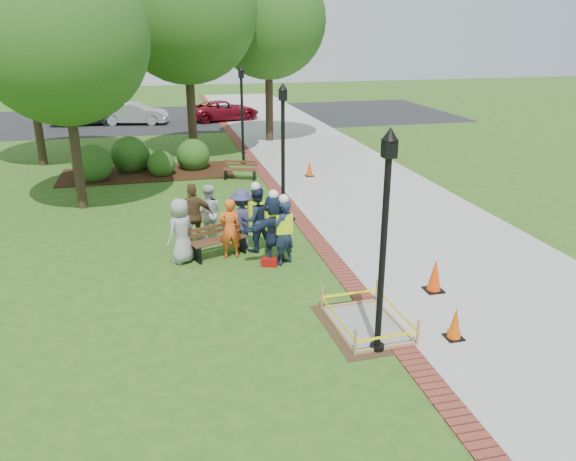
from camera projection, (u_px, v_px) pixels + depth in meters
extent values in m
plane|color=#285116|center=(279.00, 289.00, 13.23)|extent=(100.00, 100.00, 0.00)
cube|color=#9E9E99|center=(344.00, 174.00, 23.46)|extent=(6.00, 60.00, 0.02)
cube|color=maroon|center=(268.00, 179.00, 22.74)|extent=(0.50, 60.00, 0.03)
cube|color=#381E0F|center=(147.00, 173.00, 23.53)|extent=(7.00, 3.00, 0.05)
cube|color=black|center=(192.00, 118.00, 37.90)|extent=(36.00, 12.00, 0.01)
cube|color=#47331E|center=(366.00, 326.00, 11.58)|extent=(1.79, 2.37, 0.01)
cube|color=gray|center=(366.00, 325.00, 11.57)|extent=(1.27, 1.85, 0.04)
cube|color=tan|center=(367.00, 325.00, 11.57)|extent=(1.40, 1.97, 0.08)
cube|color=tan|center=(367.00, 314.00, 11.49)|extent=(1.43, 2.00, 0.55)
cube|color=yellow|center=(367.00, 313.00, 11.48)|extent=(1.38, 1.95, 0.06)
cube|color=brown|center=(219.00, 240.00, 14.96)|extent=(1.59, 0.95, 0.04)
cube|color=brown|center=(214.00, 229.00, 15.07)|extent=(1.45, 0.57, 0.24)
cube|color=black|center=(219.00, 248.00, 15.04)|extent=(1.48, 0.96, 0.45)
cube|color=#562D1D|center=(240.00, 169.00, 22.54)|extent=(1.41, 0.83, 0.04)
cube|color=#562D1D|center=(241.00, 163.00, 22.67)|extent=(1.29, 0.49, 0.22)
cube|color=black|center=(240.00, 175.00, 22.62)|extent=(1.31, 0.84, 0.40)
cube|color=black|center=(453.00, 338.00, 11.11)|extent=(0.35, 0.35, 0.05)
cone|color=#DE4F07|center=(455.00, 322.00, 11.00)|extent=(0.27, 0.27, 0.64)
cube|color=black|center=(433.00, 290.00, 13.10)|extent=(0.41, 0.41, 0.05)
cone|color=#F83F07|center=(435.00, 274.00, 12.96)|extent=(0.33, 0.33, 0.76)
cube|color=black|center=(309.00, 176.00, 23.11)|extent=(0.35, 0.35, 0.05)
cone|color=#E14F07|center=(309.00, 168.00, 22.99)|extent=(0.27, 0.27, 0.64)
cube|color=#950E0B|center=(269.00, 262.00, 14.47)|extent=(0.46, 0.35, 0.20)
cylinder|color=black|center=(383.00, 258.00, 10.11)|extent=(0.12, 0.12, 3.80)
cube|color=black|center=(389.00, 148.00, 9.43)|extent=(0.22, 0.22, 0.32)
cone|color=black|center=(390.00, 133.00, 9.34)|extent=(0.28, 0.28, 0.22)
cylinder|color=black|center=(377.00, 347.00, 10.74)|extent=(0.28, 0.28, 0.10)
cylinder|color=black|center=(283.00, 161.00, 17.42)|extent=(0.12, 0.12, 3.80)
cube|color=black|center=(283.00, 95.00, 16.73)|extent=(0.22, 0.22, 0.32)
cone|color=black|center=(283.00, 86.00, 16.65)|extent=(0.28, 0.28, 0.22)
cylinder|color=black|center=(283.00, 217.00, 18.05)|extent=(0.28, 0.28, 0.10)
cylinder|color=black|center=(242.00, 121.00, 24.73)|extent=(0.12, 0.12, 3.80)
cube|color=black|center=(241.00, 74.00, 24.04)|extent=(0.22, 0.22, 0.32)
cone|color=black|center=(241.00, 68.00, 23.96)|extent=(0.28, 0.28, 0.22)
cylinder|color=black|center=(244.00, 162.00, 25.36)|extent=(0.28, 0.28, 0.10)
cylinder|color=#3D2D1E|center=(75.00, 142.00, 18.40)|extent=(0.32, 0.32, 4.52)
sphere|color=#224915|center=(61.00, 38.00, 17.30)|extent=(5.38, 5.38, 5.38)
cylinder|color=#3D2D1E|center=(191.00, 100.00, 25.63)|extent=(0.40, 0.40, 5.32)
sphere|color=#224915|center=(186.00, 11.00, 24.33)|extent=(6.26, 6.26, 6.26)
cylinder|color=#3D2D1E|center=(269.00, 93.00, 29.55)|extent=(0.40, 0.40, 5.04)
sphere|color=#224915|center=(268.00, 20.00, 28.32)|extent=(5.84, 5.84, 5.84)
cylinder|color=#3D2D1E|center=(35.00, 106.00, 24.20)|extent=(0.35, 0.35, 5.22)
sphere|color=#224915|center=(21.00, 13.00, 22.92)|extent=(6.28, 6.28, 6.28)
sphere|color=#224915|center=(94.00, 181.00, 22.51)|extent=(1.57, 1.57, 1.57)
sphere|color=#224915|center=(132.00, 171.00, 23.99)|extent=(1.62, 1.62, 1.62)
sphere|color=#224915|center=(162.00, 176.00, 23.27)|extent=(1.12, 1.12, 1.12)
sphere|color=#224915|center=(194.00, 169.00, 24.31)|extent=(1.42, 1.42, 1.42)
sphere|color=#224915|center=(146.00, 168.00, 24.46)|extent=(0.97, 0.97, 0.97)
imported|color=#989898|center=(181.00, 231.00, 14.47)|extent=(0.65, 0.63, 1.72)
imported|color=#EF571C|center=(230.00, 229.00, 14.78)|extent=(0.54, 0.37, 1.63)
imported|color=silver|center=(208.00, 213.00, 15.94)|extent=(0.58, 0.43, 1.67)
imported|color=brown|center=(194.00, 216.00, 15.38)|extent=(0.59, 0.38, 1.84)
imported|color=#393964|center=(242.00, 220.00, 15.33)|extent=(0.55, 0.35, 1.71)
imported|color=#1C254A|center=(274.00, 229.00, 14.44)|extent=(0.69, 0.60, 1.82)
cube|color=#B5E012|center=(274.00, 220.00, 14.35)|extent=(0.42, 0.26, 0.52)
sphere|color=white|center=(273.00, 194.00, 14.12)|extent=(0.25, 0.25, 0.25)
imported|color=#17243D|center=(284.00, 232.00, 14.35)|extent=(0.66, 0.60, 1.73)
cube|color=#B5E012|center=(284.00, 223.00, 14.27)|extent=(0.42, 0.26, 0.52)
sphere|color=white|center=(284.00, 199.00, 14.05)|extent=(0.25, 0.25, 0.25)
imported|color=#1D2A4C|center=(256.00, 220.00, 15.21)|extent=(0.65, 0.50, 1.80)
cube|color=#B5E012|center=(256.00, 211.00, 15.12)|extent=(0.42, 0.26, 0.52)
sphere|color=white|center=(255.00, 187.00, 14.89)|extent=(0.25, 0.25, 0.25)
imported|color=#252628|center=(86.00, 125.00, 35.19)|extent=(2.23, 4.87, 1.57)
imported|color=#BCBBC1|center=(135.00, 124.00, 35.43)|extent=(2.79, 4.79, 1.47)
imported|color=maroon|center=(224.00, 120.00, 36.95)|extent=(2.76, 4.55, 1.38)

